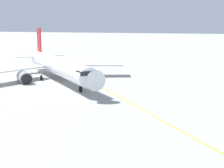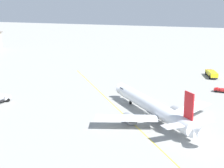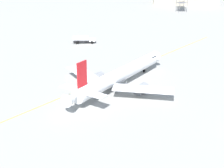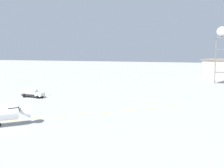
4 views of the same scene
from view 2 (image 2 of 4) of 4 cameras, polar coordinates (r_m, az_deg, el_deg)
The scene contains 6 objects.
ground_plane at distance 90.57m, azimuth 7.97°, elevation -5.31°, with size 600.00×600.00×0.00m, color #9E9E99.
airliner_main at distance 86.92m, azimuth 7.10°, elevation -4.09°, with size 31.97×30.36×11.15m.
fire_tender_truck at distance 138.72m, azimuth 16.45°, elevation 1.73°, with size 10.99×5.73×2.50m.
ops_pickup_truck at distance 117.06m, azimuth 18.22°, elevation -1.01°, with size 2.88×5.90×1.41m.
taxiway_centreline at distance 83.70m, azimuth 3.76°, elevation -6.85°, with size 108.52×83.16×0.01m.
safety_cone_near at distance 109.08m, azimuth -18.31°, elevation -2.39°, with size 0.36×0.36×0.55m.
Camera 2 is at (-83.77, -17.07, 29.90)m, focal length 54.21 mm.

